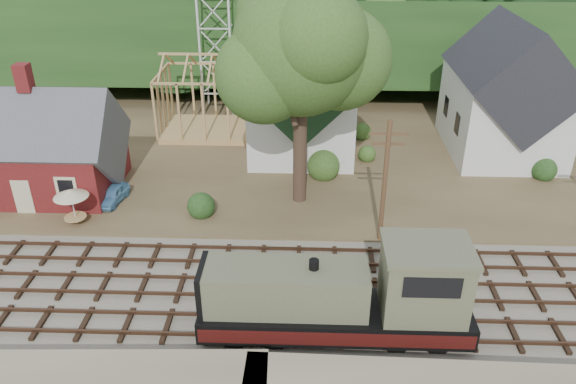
{
  "coord_description": "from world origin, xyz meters",
  "views": [
    {
      "loc": [
        2.46,
        -23.9,
        19.06
      ],
      "look_at": [
        1.36,
        6.0,
        3.0
      ],
      "focal_mm": 35.0,
      "sensor_mm": 36.0,
      "label": 1
    }
  ],
  "objects_px": {
    "car_blue": "(113,195)",
    "patio_set": "(71,195)",
    "locomotive": "(346,298)",
    "car_red": "(501,148)"
  },
  "relations": [
    {
      "from": "locomotive",
      "to": "patio_set",
      "type": "relative_size",
      "value": 5.24
    },
    {
      "from": "locomotive",
      "to": "car_blue",
      "type": "xyz_separation_m",
      "value": [
        -15.12,
        12.17,
        -1.37
      ]
    },
    {
      "from": "car_red",
      "to": "patio_set",
      "type": "xyz_separation_m",
      "value": [
        -30.24,
        -11.69,
        1.42
      ]
    },
    {
      "from": "car_blue",
      "to": "patio_set",
      "type": "bearing_deg",
      "value": -108.5
    },
    {
      "from": "locomotive",
      "to": "car_blue",
      "type": "bearing_deg",
      "value": 141.16
    },
    {
      "from": "car_red",
      "to": "patio_set",
      "type": "distance_m",
      "value": 32.45
    },
    {
      "from": "car_blue",
      "to": "patio_set",
      "type": "xyz_separation_m",
      "value": [
        -1.53,
        -2.83,
        1.51
      ]
    },
    {
      "from": "car_red",
      "to": "patio_set",
      "type": "relative_size",
      "value": 1.89
    },
    {
      "from": "locomotive",
      "to": "car_red",
      "type": "bearing_deg",
      "value": 57.13
    },
    {
      "from": "car_blue",
      "to": "patio_set",
      "type": "relative_size",
      "value": 1.32
    }
  ]
}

